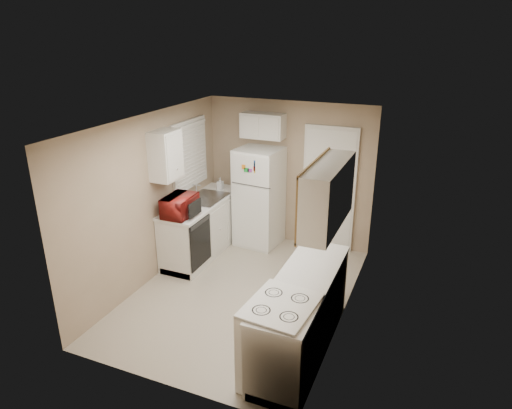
% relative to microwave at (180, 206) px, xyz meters
% --- Properties ---
extents(floor, '(3.80, 3.80, 0.00)m').
position_rel_microwave_xyz_m(floor, '(1.09, -0.26, -1.05)').
color(floor, beige).
rests_on(floor, ground).
extents(ceiling, '(3.80, 3.80, 0.00)m').
position_rel_microwave_xyz_m(ceiling, '(1.09, -0.26, 1.35)').
color(ceiling, white).
rests_on(ceiling, floor).
extents(wall_left, '(3.80, 3.80, 0.00)m').
position_rel_microwave_xyz_m(wall_left, '(-0.31, -0.26, 0.15)').
color(wall_left, tan).
rests_on(wall_left, floor).
extents(wall_right, '(3.80, 3.80, 0.00)m').
position_rel_microwave_xyz_m(wall_right, '(2.49, -0.26, 0.15)').
color(wall_right, tan).
rests_on(wall_right, floor).
extents(wall_back, '(2.80, 2.80, 0.00)m').
position_rel_microwave_xyz_m(wall_back, '(1.09, 1.64, 0.15)').
color(wall_back, tan).
rests_on(wall_back, floor).
extents(wall_front, '(2.80, 2.80, 0.00)m').
position_rel_microwave_xyz_m(wall_front, '(1.09, -2.16, 0.15)').
color(wall_front, tan).
rests_on(wall_front, floor).
extents(left_counter, '(0.60, 1.80, 0.90)m').
position_rel_microwave_xyz_m(left_counter, '(-0.01, 0.64, -0.60)').
color(left_counter, silver).
rests_on(left_counter, floor).
extents(dishwasher, '(0.03, 0.58, 0.72)m').
position_rel_microwave_xyz_m(dishwasher, '(0.28, 0.04, -0.56)').
color(dishwasher, black).
rests_on(dishwasher, floor).
extents(sink, '(0.54, 0.74, 0.16)m').
position_rel_microwave_xyz_m(sink, '(-0.01, 0.79, -0.19)').
color(sink, gray).
rests_on(sink, left_counter).
extents(microwave, '(0.56, 0.33, 0.36)m').
position_rel_microwave_xyz_m(microwave, '(0.00, 0.00, 0.00)').
color(microwave, maroon).
rests_on(microwave, left_counter).
extents(soap_bottle, '(0.09, 0.09, 0.20)m').
position_rel_microwave_xyz_m(soap_bottle, '(0.01, 1.27, -0.05)').
color(soap_bottle, white).
rests_on(soap_bottle, left_counter).
extents(window_blinds, '(0.10, 0.98, 1.08)m').
position_rel_microwave_xyz_m(window_blinds, '(-0.27, 0.79, 0.55)').
color(window_blinds, silver).
rests_on(window_blinds, wall_left).
extents(upper_cabinet_left, '(0.30, 0.45, 0.70)m').
position_rel_microwave_xyz_m(upper_cabinet_left, '(-0.16, -0.04, 0.75)').
color(upper_cabinet_left, silver).
rests_on(upper_cabinet_left, wall_left).
extents(refrigerator, '(0.75, 0.73, 1.66)m').
position_rel_microwave_xyz_m(refrigerator, '(0.69, 1.34, -0.22)').
color(refrigerator, white).
rests_on(refrigerator, floor).
extents(cabinet_over_fridge, '(0.70, 0.30, 0.40)m').
position_rel_microwave_xyz_m(cabinet_over_fridge, '(0.69, 1.49, 0.95)').
color(cabinet_over_fridge, silver).
rests_on(cabinet_over_fridge, wall_back).
extents(interior_door, '(0.86, 0.06, 2.08)m').
position_rel_microwave_xyz_m(interior_door, '(1.79, 1.60, -0.03)').
color(interior_door, white).
rests_on(interior_door, floor).
extents(right_counter, '(0.60, 2.00, 0.90)m').
position_rel_microwave_xyz_m(right_counter, '(2.19, -1.06, -0.60)').
color(right_counter, silver).
rests_on(right_counter, floor).
extents(stove, '(0.69, 0.83, 0.94)m').
position_rel_microwave_xyz_m(stove, '(2.15, -1.63, -0.58)').
color(stove, white).
rests_on(stove, floor).
extents(upper_cabinet_right, '(0.30, 1.20, 0.70)m').
position_rel_microwave_xyz_m(upper_cabinet_right, '(2.34, -0.76, 0.75)').
color(upper_cabinet_right, silver).
rests_on(upper_cabinet_right, wall_right).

